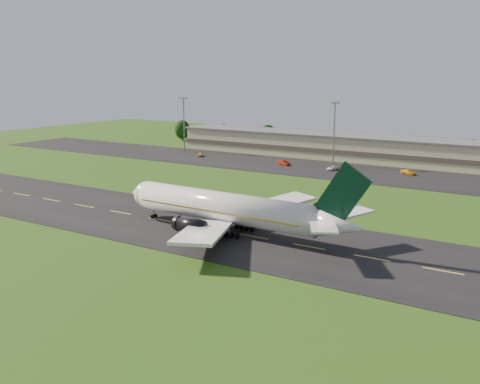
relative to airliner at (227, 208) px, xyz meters
The scene contains 12 objects.
ground 16.94m from the airliner, behind, with size 360.00×360.00×0.00m, color #264611.
taxiway 16.93m from the airliner, behind, with size 220.00×30.00×0.10m, color black.
apron 73.98m from the airliner, 102.74° to the left, with size 260.00×30.00×0.10m, color black.
airliner is the anchor object (origin of this frame).
terminal 96.71m from the airliner, 95.87° to the left, with size 145.00×16.00×8.40m.
light_mast_west 107.47m from the airliner, 131.70° to the left, with size 2.40×1.20×20.35m.
light_mast_centre 81.22m from the airliner, 98.03° to the left, with size 2.40×1.20×20.35m.
tree_line 107.88m from the airliner, 79.99° to the left, with size 196.39×8.78×10.44m.
service_vehicle_a 93.94m from the airliner, 128.89° to the left, with size 1.58×3.92×1.34m, color #C0AA0B.
service_vehicle_b 76.64m from the airliner, 109.20° to the left, with size 1.60×4.58×1.51m, color #AB230B.
service_vehicle_c 72.52m from the airliner, 96.51° to the left, with size 2.12×4.59×1.28m, color silver.
service_vehicle_d 78.00m from the airliner, 79.93° to the left, with size 1.88×4.64×1.35m, color orange.
Camera 1 is at (68.71, -80.68, 29.22)m, focal length 40.00 mm.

